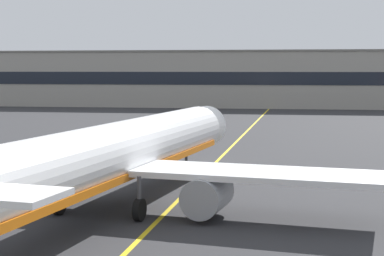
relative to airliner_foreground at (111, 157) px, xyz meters
The scene contains 4 objects.
taxiway_centreline 16.76m from the airliner_foreground, 76.28° to the left, with size 0.30×180.00×0.01m, color yellow.
airliner_foreground is the anchor object (origin of this frame).
safety_cone_by_nose_gear 15.40m from the airliner_foreground, 88.61° to the left, with size 0.44×0.44×0.55m.
terminal_building 106.21m from the airliner_foreground, 90.53° to the left, with size 155.57×12.40×12.73m.
Camera 1 is at (6.70, -23.02, 8.73)m, focal length 59.30 mm.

